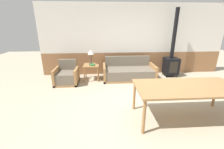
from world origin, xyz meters
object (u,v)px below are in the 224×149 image
side_table (91,67)px  dining_table (187,89)px  table_lamp (91,53)px  wood_stove (172,60)px  couch (129,73)px  armchair (67,76)px

side_table → dining_table: (2.15, -2.50, 0.22)m
table_lamp → wood_stove: size_ratio=0.21×
couch → side_table: size_ratio=3.30×
couch → side_table: (-1.37, -0.01, 0.24)m
armchair → wood_stove: (3.89, 0.52, 0.39)m
armchair → couch: bearing=0.8°
couch → wood_stove: bearing=7.4°
wood_stove → couch: bearing=-172.6°
armchair → side_table: 0.91m
couch → armchair: 2.22m
armchair → dining_table: armchair is taller
armchair → side_table: bearing=12.3°
armchair → dining_table: (2.98, -2.21, 0.45)m
couch → dining_table: couch is taller
side_table → table_lamp: size_ratio=1.09×
couch → table_lamp: 1.56m
dining_table → wood_stove: wood_stove is taller
table_lamp → wood_stove: bearing=2.5°
side_table → wood_stove: wood_stove is taller
armchair → dining_table: bearing=-43.5°
dining_table → wood_stove: size_ratio=0.85×
armchair → table_lamp: bearing=17.9°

